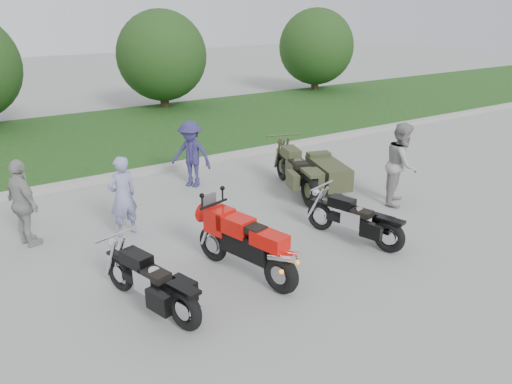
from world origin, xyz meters
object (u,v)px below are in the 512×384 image
cruiser_sidecar (315,173)px  person_grey (402,164)px  cruiser_left (154,285)px  cruiser_right (357,222)px  person_stripe (123,196)px  person_back (23,203)px  sportbike_red (247,243)px  person_denim (191,154)px

cruiser_sidecar → person_grey: (1.13, -1.53, 0.44)m
cruiser_left → cruiser_right: cruiser_left is taller
person_stripe → person_back: 1.73m
sportbike_red → person_denim: person_denim is taller
cruiser_sidecar → person_grey: bearing=-36.4°
cruiser_right → person_back: size_ratio=1.22×
cruiser_left → cruiser_sidecar: cruiser_sidecar is taller
cruiser_sidecar → person_denim: 2.98m
cruiser_left → person_stripe: size_ratio=1.32×
cruiser_left → person_back: (-1.13, 3.25, 0.40)m
sportbike_red → cruiser_right: (2.39, -0.03, -0.20)m
cruiser_left → person_denim: 5.28m
person_stripe → person_denim: size_ratio=0.97×
sportbike_red → cruiser_sidecar: bearing=21.0°
person_denim → person_back: (-3.92, -1.21, 0.01)m
cruiser_right → person_stripe: size_ratio=1.28×
cruiser_sidecar → person_back: person_back is taller
sportbike_red → cruiser_sidecar: (3.40, 2.43, -0.14)m
cruiser_left → person_denim: (2.79, 4.47, 0.39)m
cruiser_sidecar → person_stripe: person_stripe is taller
person_back → cruiser_sidecar: bearing=-114.4°
cruiser_left → sportbike_red: bearing=-12.5°
sportbike_red → person_grey: person_grey is taller
person_denim → person_grey: bearing=10.4°
sportbike_red → person_stripe: person_stripe is taller
cruiser_right → person_grey: 2.40m
person_stripe → person_back: bearing=-29.9°
person_grey → person_back: bearing=126.9°
cruiser_left → person_denim: bearing=42.2°
cruiser_right → person_denim: (-1.22, 4.40, 0.40)m
cruiser_right → cruiser_sidecar: (1.02, 2.46, 0.06)m
cruiser_left → person_denim: size_ratio=1.28×
sportbike_red → person_grey: bearing=-3.2°
cruiser_right → person_back: bearing=131.6°
person_denim → cruiser_left: bearing=-65.8°
cruiser_right → person_grey: bearing=6.8°
cruiser_right → person_stripe: 4.40m
cruiser_right → person_stripe: person_stripe is taller
sportbike_red → person_back: bearing=116.6°
person_grey → person_back: person_grey is taller
cruiser_sidecar → person_grey: 1.95m
sportbike_red → cruiser_left: size_ratio=1.03×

